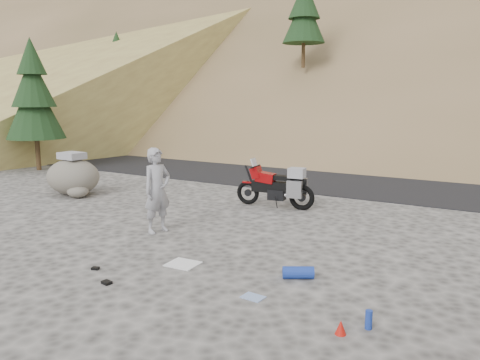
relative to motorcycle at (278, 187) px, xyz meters
The scene contains 15 objects.
ground 3.58m from the motorcycle, 87.58° to the right, with size 140.00×140.00×0.00m, color #43413E.
road 5.49m from the motorcycle, 88.43° to the left, with size 120.00×7.00×0.05m, color black.
hillside 38.80m from the motorcycle, 89.84° to the left, with size 120.00×73.00×46.72m.
conifer_verge 11.14m from the motorcycle, behind, with size 2.20×2.20×5.04m.
motorcycle is the anchor object (origin of this frame).
man 3.54m from the motorcycle, 109.86° to the right, with size 0.65×0.43×1.78m, color #98979C.
boulder 6.06m from the motorcycle, 165.14° to the right, with size 1.91×1.74×1.22m.
small_rock 5.70m from the motorcycle, 161.46° to the right, with size 0.77×0.73×0.38m.
gear_white_cloth 4.66m from the motorcycle, 84.29° to the right, with size 0.51×0.45×0.02m, color white.
gear_blue_mat 4.84m from the motorcycle, 60.28° to the right, with size 0.19×0.19×0.48m, color #19359A.
gear_bottle 6.48m from the motorcycle, 54.21° to the right, with size 0.09×0.09×0.24m, color #19359A.
gear_funnel 6.59m from the motorcycle, 57.51° to the right, with size 0.14×0.14×0.18m, color red.
gear_glove_a 5.89m from the motorcycle, 90.23° to the right, with size 0.15×0.11×0.04m, color black.
gear_glove_b 5.59m from the motorcycle, 96.56° to the right, with size 0.12×0.09×0.04m, color black.
gear_blue_cloth 5.61m from the motorcycle, 67.61° to the right, with size 0.31×0.23×0.01m, color #849DCC.
Camera 1 is at (4.98, -7.08, 2.78)m, focal length 35.00 mm.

